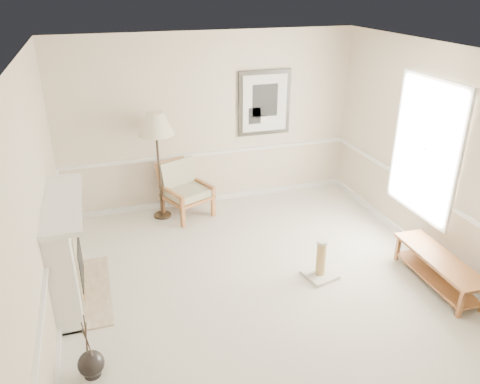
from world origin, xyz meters
name	(u,v)px	position (x,y,z in m)	size (l,w,h in m)	color
ground	(265,288)	(0.00, 0.00, 0.00)	(5.50, 5.50, 0.00)	silver
room	(278,148)	(0.14, 0.08, 1.87)	(5.04, 5.54, 2.92)	beige
fireplace	(66,251)	(-2.34, 0.60, 0.64)	(0.64, 1.64, 1.31)	white
floor_vase	(91,364)	(-2.15, -0.83, 0.14)	(0.26, 0.26, 0.77)	black
armchair	(183,186)	(-0.56, 2.41, 0.49)	(0.91, 0.94, 0.91)	brown
floor_lamp	(156,127)	(-0.94, 2.40, 1.54)	(0.72, 0.72, 1.77)	black
bench	(438,266)	(2.15, -0.57, 0.27)	(0.46, 1.42, 0.40)	brown
scratching_post	(320,266)	(0.78, 0.03, 0.17)	(0.46, 0.46, 0.55)	silver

